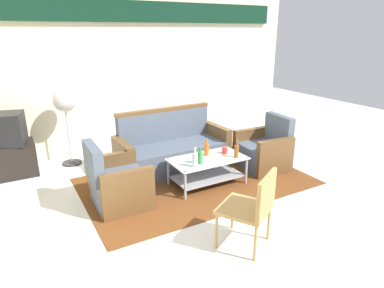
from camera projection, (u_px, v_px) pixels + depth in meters
ground_plane at (236, 208)px, 4.27m from camera, size 14.00×14.00×0.00m
wall_back at (143, 68)px, 6.30m from camera, size 6.52×0.19×2.80m
rug at (196, 181)px, 5.02m from camera, size 3.29×2.03×0.01m
couch at (172, 151)px, 5.38m from camera, size 1.82×0.78×0.96m
armchair_left at (117, 184)px, 4.28m from camera, size 0.71×0.77×0.85m
armchair_right at (264, 151)px, 5.44m from camera, size 0.75×0.80×0.85m
coffee_table at (207, 167)px, 4.85m from camera, size 1.10×0.60×0.40m
bottle_clear at (195, 160)px, 4.48m from camera, size 0.08×0.08×0.27m
bottle_orange at (207, 149)px, 4.90m from camera, size 0.07×0.07×0.24m
bottle_brown at (236, 151)px, 4.81m from camera, size 0.07×0.07×0.26m
bottle_green at (200, 157)px, 4.59m from camera, size 0.07×0.07×0.25m
cup at (225, 150)px, 4.97m from camera, size 0.08×0.08×0.10m
tv_stand at (8, 160)px, 5.13m from camera, size 0.80×0.50×0.52m
television at (2, 129)px, 4.97m from camera, size 0.69×0.58×0.48m
pedestal_fan at (65, 105)px, 5.36m from camera, size 0.36×0.36×1.27m
wicker_chair at (253, 204)px, 3.37m from camera, size 0.66×0.66×0.84m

